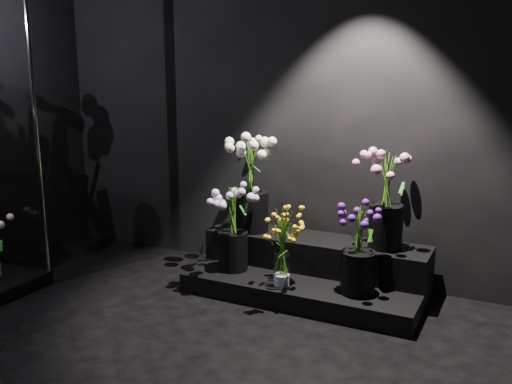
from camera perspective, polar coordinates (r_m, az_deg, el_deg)
The scene contains 8 objects.
floor at distance 3.38m, azimuth -13.75°, elevation -17.74°, with size 4.00×4.00×0.00m, color black.
wall_back at distance 4.63m, azimuth 1.44°, elevation 9.11°, with size 4.00×4.00×0.00m, color black.
display_riser at distance 4.39m, azimuth 5.41°, elevation -7.78°, with size 1.73×0.77×0.39m.
bouquet_orange_bells at distance 4.03m, azimuth 2.59°, elevation -5.45°, with size 0.33×0.33×0.56m.
bouquet_lilac at distance 4.31m, azimuth -2.34°, elevation -2.93°, with size 0.49×0.49×0.64m.
bouquet_purple at distance 3.96m, azimuth 10.27°, elevation -5.45°, with size 0.32×0.32×0.60m.
bouquet_cream_roses at distance 4.47m, azimuth -0.47°, elevation 1.47°, with size 0.44×0.44×0.78m.
bouquet_pink_roses at distance 4.15m, azimuth 13.00°, elevation -0.04°, with size 0.47×0.47×0.71m.
Camera 1 is at (1.93, -2.20, 1.70)m, focal length 40.00 mm.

